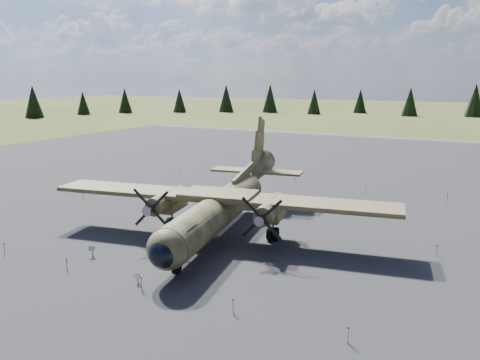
% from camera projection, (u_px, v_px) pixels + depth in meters
% --- Properties ---
extents(ground, '(500.00, 500.00, 0.00)m').
position_uv_depth(ground, '(226.00, 223.00, 39.53)').
color(ground, brown).
rests_on(ground, ground).
extents(apron, '(120.00, 120.00, 0.04)m').
position_uv_depth(apron, '(274.00, 197.00, 48.19)').
color(apron, '#5B5B60').
rests_on(apron, ground).
extents(transport_plane, '(26.93, 24.22, 8.87)m').
position_uv_depth(transport_plane, '(223.00, 202.00, 36.50)').
color(transport_plane, '#374023').
rests_on(transport_plane, ground).
extents(info_placard_left, '(0.51, 0.33, 0.74)m').
position_uv_depth(info_placard_left, '(92.00, 250.00, 31.94)').
color(info_placard_left, gray).
rests_on(info_placard_left, ground).
extents(info_placard_right, '(0.47, 0.27, 0.69)m').
position_uv_depth(info_placard_right, '(137.00, 277.00, 27.66)').
color(info_placard_right, gray).
rests_on(info_placard_right, ground).
extents(barrier_fence, '(33.12, 29.62, 0.85)m').
position_uv_depth(barrier_fence, '(221.00, 217.00, 39.57)').
color(barrier_fence, silver).
rests_on(barrier_fence, ground).
extents(treeline, '(281.22, 284.62, 11.00)m').
position_uv_depth(treeline, '(270.00, 167.00, 38.40)').
color(treeline, black).
rests_on(treeline, ground).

